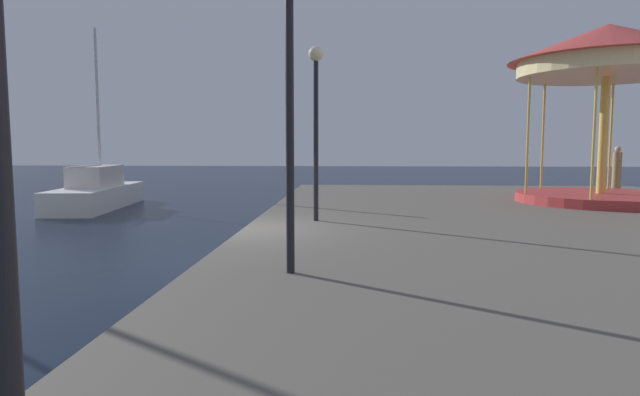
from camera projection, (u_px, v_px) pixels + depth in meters
The scene contains 7 objects.
ground_plane at pixel (243, 263), 12.08m from camera, with size 120.00×120.00×0.00m, color black.
quay_dock at pixel (595, 250), 11.57m from camera, with size 15.42×27.55×0.80m, color #5B564F.
sailboat_white at pixel (97, 192), 22.86m from camera, with size 2.73×6.92×7.67m.
carousel at pixel (607, 69), 17.16m from camera, with size 6.11×6.11×5.74m.
lamp_post_mid_promenade at pixel (289, 56), 7.50m from camera, with size 0.36×0.36×4.58m.
lamp_post_far_end at pixel (316, 102), 12.99m from camera, with size 0.36×0.36×4.25m.
person_near_carousel at pixel (617, 171), 21.56m from camera, with size 0.34×0.34×1.85m.
Camera 1 is at (2.46, -11.75, 2.64)m, focal length 29.98 mm.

